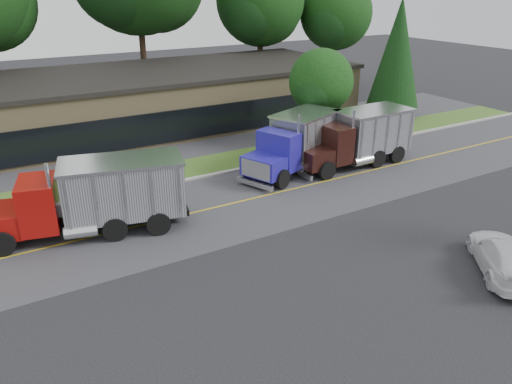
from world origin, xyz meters
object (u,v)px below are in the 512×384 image
at_px(dump_truck_blue, 296,141).
at_px(rally_car, 505,256).
at_px(dump_truck_maroon, 359,136).
at_px(dump_truck_red, 95,196).

distance_m(dump_truck_blue, rally_car, 13.95).
bearing_deg(rally_car, dump_truck_blue, -49.41).
height_order(dump_truck_blue, dump_truck_maroon, same).
distance_m(dump_truck_red, dump_truck_maroon, 16.54).
distance_m(dump_truck_blue, dump_truck_maroon, 4.13).
xyz_separation_m(dump_truck_blue, dump_truck_maroon, (3.97, -1.16, 0.01)).
xyz_separation_m(dump_truck_red, rally_car, (12.97, -11.74, -1.11)).
bearing_deg(dump_truck_red, dump_truck_blue, -156.64).
distance_m(dump_truck_red, dump_truck_blue, 12.73).
bearing_deg(dump_truck_blue, dump_truck_maroon, 142.69).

